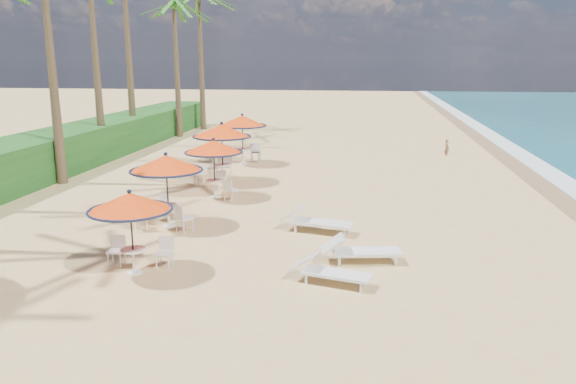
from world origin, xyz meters
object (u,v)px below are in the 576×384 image
(station_3, at_px, (220,138))
(station_2, at_px, (215,152))
(station_1, at_px, (165,172))
(lounger_mid, at_px, (358,250))
(lounger_far, at_px, (315,220))
(station_4, at_px, (244,125))
(station_0, at_px, (131,209))
(lounger_near, at_px, (328,271))

(station_3, bearing_deg, station_2, -79.17)
(station_1, xyz_separation_m, lounger_mid, (6.00, -2.39, -1.38))
(lounger_far, bearing_deg, station_4, 125.29)
(station_0, relative_size, station_2, 0.93)
(station_3, bearing_deg, station_0, -86.83)
(station_3, distance_m, lounger_far, 8.18)
(station_1, bearing_deg, station_4, 89.79)
(station_4, relative_size, lounger_near, 1.28)
(lounger_near, relative_size, lounger_far, 0.87)
(lounger_near, height_order, lounger_far, lounger_far)
(station_0, xyz_separation_m, lounger_near, (4.78, -0.02, -1.30))
(station_3, distance_m, lounger_mid, 10.94)
(station_4, height_order, lounger_mid, station_4)
(station_4, xyz_separation_m, lounger_near, (5.30, -14.81, -1.61))
(station_1, distance_m, station_4, 10.92)
(lounger_mid, xyz_separation_m, lounger_far, (-1.36, 2.46, 0.02))
(station_3, relative_size, lounger_mid, 1.21)
(lounger_mid, relative_size, lounger_far, 0.94)
(lounger_mid, bearing_deg, station_4, 104.33)
(lounger_mid, bearing_deg, station_3, 113.95)
(station_3, bearing_deg, station_1, -89.85)
(station_0, xyz_separation_m, lounger_mid, (5.44, 1.48, -1.27))
(station_0, distance_m, lounger_mid, 5.78)
(station_3, distance_m, lounger_near, 11.89)
(station_0, xyz_separation_m, station_1, (-0.56, 3.87, 0.11))
(station_1, relative_size, lounger_near, 1.20)
(station_0, relative_size, station_4, 0.84)
(lounger_near, bearing_deg, station_2, 136.68)
(lounger_near, bearing_deg, station_1, 158.76)
(station_3, xyz_separation_m, lounger_far, (4.66, -6.54, -1.52))
(lounger_mid, bearing_deg, station_0, -174.55)
(station_2, bearing_deg, station_3, 100.83)
(station_0, bearing_deg, station_2, 90.44)
(station_3, bearing_deg, lounger_mid, -56.25)
(lounger_mid, bearing_deg, lounger_near, -123.50)
(station_3, distance_m, station_4, 4.31)
(station_4, height_order, lounger_far, station_4)
(station_0, distance_m, station_4, 14.80)
(station_2, bearing_deg, lounger_far, -42.75)
(lounger_near, relative_size, lounger_mid, 0.92)
(station_0, bearing_deg, station_4, 92.03)
(station_1, height_order, station_2, station_1)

